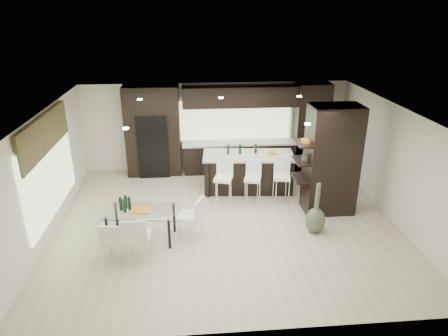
{
  "coord_description": "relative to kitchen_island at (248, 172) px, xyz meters",
  "views": [
    {
      "loc": [
        -0.78,
        -8.36,
        4.84
      ],
      "look_at": [
        0.0,
        0.6,
        1.15
      ],
      "focal_mm": 32.0,
      "sensor_mm": 36.0,
      "label": 1
    }
  ],
  "objects": [
    {
      "name": "back_wall",
      "position": [
        -0.77,
        1.7,
        0.83
      ],
      "size": [
        8.0,
        0.02,
        2.7
      ],
      "primitive_type": "cube",
      "color": "silver",
      "rests_on": "ground"
    },
    {
      "name": "ceiling_spots",
      "position": [
        -0.77,
        -1.55,
        2.16
      ],
      "size": [
        4.0,
        3.0,
        0.02
      ],
      "primitive_type": "cube",
      "color": "white",
      "rests_on": "ceiling"
    },
    {
      "name": "bench",
      "position": [
        0.19,
        0.42,
        -0.28
      ],
      "size": [
        1.3,
        0.77,
        0.47
      ],
      "primitive_type": "cube",
      "rotation": [
        0.0,
        0.0,
        -0.27
      ],
      "color": "black",
      "rests_on": "ground"
    },
    {
      "name": "chair_near",
      "position": [
        -2.69,
        -3.15,
        -0.05
      ],
      "size": [
        0.54,
        0.54,
        0.93
      ],
      "primitive_type": "cube",
      "rotation": [
        0.0,
        0.0,
        -0.08
      ],
      "color": "white",
      "rests_on": "ground"
    },
    {
      "name": "window_back",
      "position": [
        -0.17,
        1.66,
        1.03
      ],
      "size": [
        3.4,
        0.04,
        1.2
      ],
      "primitive_type": "cube",
      "color": "#B2D199",
      "rests_on": "back_wall"
    },
    {
      "name": "kitchen_island",
      "position": [
        0.0,
        0.0,
        0.0
      ],
      "size": [
        2.56,
        1.27,
        1.03
      ],
      "primitive_type": "cube",
      "rotation": [
        0.0,
        0.0,
        -0.08
      ],
      "color": "black",
      "rests_on": "ground"
    },
    {
      "name": "right_wall",
      "position": [
        3.23,
        -1.8,
        0.83
      ],
      "size": [
        0.02,
        7.0,
        2.7
      ],
      "primitive_type": "cube",
      "color": "silver",
      "rests_on": "ground"
    },
    {
      "name": "stool_mid",
      "position": [
        0.0,
        -0.84,
        -0.06
      ],
      "size": [
        0.5,
        0.5,
        0.92
      ],
      "primitive_type": "cube",
      "rotation": [
        0.0,
        0.0,
        -0.26
      ],
      "color": "white",
      "rests_on": "ground"
    },
    {
      "name": "chair_end",
      "position": [
        -1.63,
        -2.4,
        -0.07
      ],
      "size": [
        0.63,
        0.63,
        0.89
      ],
      "primitive_type": "cube",
      "rotation": [
        0.0,
        0.0,
        1.19
      ],
      "color": "white",
      "rests_on": "ground"
    },
    {
      "name": "ceiling",
      "position": [
        -0.77,
        -1.8,
        2.18
      ],
      "size": [
        8.0,
        7.0,
        0.02
      ],
      "primitive_type": "cube",
      "color": "white",
      "rests_on": "ground"
    },
    {
      "name": "back_cabinetry",
      "position": [
        -0.27,
        1.37,
        0.83
      ],
      "size": [
        6.8,
        0.68,
        2.7
      ],
      "primitive_type": "cube",
      "color": "black",
      "rests_on": "ground"
    },
    {
      "name": "left_wall",
      "position": [
        -4.77,
        -1.8,
        0.83
      ],
      "size": [
        0.02,
        7.0,
        2.7
      ],
      "primitive_type": "cube",
      "color": "silver",
      "rests_on": "ground"
    },
    {
      "name": "chair_far",
      "position": [
        -3.15,
        -3.12,
        -0.11
      ],
      "size": [
        0.5,
        0.5,
        0.82
      ],
      "primitive_type": "cube",
      "rotation": [
        0.0,
        0.0,
        -0.13
      ],
      "color": "white",
      "rests_on": "ground"
    },
    {
      "name": "refrigerator",
      "position": [
        -2.67,
        1.32,
        0.43
      ],
      "size": [
        0.9,
        0.68,
        1.9
      ],
      "primitive_type": "cube",
      "color": "black",
      "rests_on": "ground"
    },
    {
      "name": "stool_right",
      "position": [
        0.76,
        -0.85,
        -0.04
      ],
      "size": [
        0.49,
        0.49,
        0.96
      ],
      "primitive_type": "cube",
      "rotation": [
        0.0,
        0.0,
        -0.19
      ],
      "color": "white",
      "rests_on": "ground"
    },
    {
      "name": "stone_accent",
      "position": [
        -4.7,
        -1.6,
        1.73
      ],
      "size": [
        0.08,
        3.0,
        0.8
      ],
      "primitive_type": "cube",
      "color": "brown",
      "rests_on": "left_wall"
    },
    {
      "name": "ground",
      "position": [
        -0.77,
        -1.8,
        -0.52
      ],
      "size": [
        8.0,
        8.0,
        0.0
      ],
      "primitive_type": "plane",
      "color": "#BEB491",
      "rests_on": "ground"
    },
    {
      "name": "floor_vase",
      "position": [
        1.2,
        -2.43,
        0.09
      ],
      "size": [
        0.55,
        0.55,
        1.21
      ],
      "primitive_type": null,
      "rotation": [
        0.0,
        0.0,
        -0.29
      ],
      "color": "#444C37",
      "rests_on": "ground"
    },
    {
      "name": "partition_column",
      "position": [
        1.83,
        -1.4,
        0.83
      ],
      "size": [
        1.2,
        0.8,
        2.7
      ],
      "primitive_type": "cube",
      "color": "black",
      "rests_on": "ground"
    },
    {
      "name": "window_left",
      "position": [
        -4.73,
        -1.6,
        0.83
      ],
      "size": [
        0.04,
        3.2,
        1.9
      ],
      "primitive_type": "cube",
      "color": "#B2D199",
      "rests_on": "left_wall"
    },
    {
      "name": "dining_table",
      "position": [
        -2.69,
        -2.4,
        -0.16
      ],
      "size": [
        1.57,
        1.01,
        0.71
      ],
      "primitive_type": "cube",
      "rotation": [
        0.0,
        0.0,
        -0.12
      ],
      "color": "white",
      "rests_on": "ground"
    },
    {
      "name": "stool_left",
      "position": [
        -0.76,
        -0.85,
        -0.02
      ],
      "size": [
        0.54,
        0.54,
        0.98
      ],
      "primitive_type": "cube",
      "rotation": [
        0.0,
        0.0,
        -0.29
      ],
      "color": "white",
      "rests_on": "ground"
    }
  ]
}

